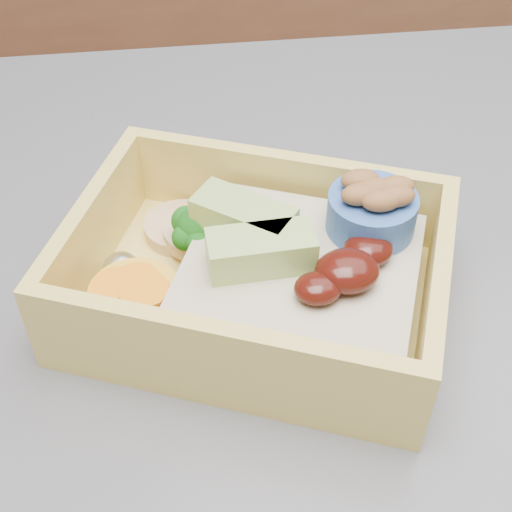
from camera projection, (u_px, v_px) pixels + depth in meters
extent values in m
cube|color=brown|center=(133.00, 55.00, 1.57)|extent=(3.20, 0.60, 0.90)
cube|color=#E0C45C|center=(256.00, 299.00, 0.40)|extent=(0.24, 0.21, 0.01)
cube|color=#E0C45C|center=(284.00, 188.00, 0.43)|extent=(0.19, 0.08, 0.05)
cube|color=#E0C45C|center=(220.00, 360.00, 0.34)|extent=(0.19, 0.08, 0.05)
cube|color=#E0C45C|center=(435.00, 297.00, 0.37)|extent=(0.06, 0.12, 0.05)
cube|color=#E0C45C|center=(93.00, 233.00, 0.40)|extent=(0.06, 0.12, 0.05)
cube|color=tan|center=(299.00, 283.00, 0.39)|extent=(0.15, 0.15, 0.03)
ellipsoid|color=#340C07|center=(347.00, 271.00, 0.36)|extent=(0.04, 0.04, 0.02)
ellipsoid|color=#340C07|center=(368.00, 250.00, 0.37)|extent=(0.03, 0.03, 0.01)
ellipsoid|color=#340C07|center=(318.00, 288.00, 0.35)|extent=(0.03, 0.03, 0.01)
cube|color=#9FC567|center=(261.00, 251.00, 0.37)|extent=(0.06, 0.03, 0.02)
cube|color=#9FC567|center=(244.00, 218.00, 0.39)|extent=(0.06, 0.05, 0.02)
cylinder|color=#5D924E|center=(198.00, 252.00, 0.41)|extent=(0.01, 0.01, 0.02)
sphere|color=#166016|center=(196.00, 227.00, 0.40)|extent=(0.02, 0.02, 0.02)
sphere|color=#166016|center=(214.00, 227.00, 0.40)|extent=(0.02, 0.02, 0.02)
sphere|color=#166016|center=(187.00, 221.00, 0.41)|extent=(0.02, 0.02, 0.02)
sphere|color=#166016|center=(198.00, 241.00, 0.40)|extent=(0.02, 0.02, 0.02)
sphere|color=#166016|center=(185.00, 237.00, 0.40)|extent=(0.02, 0.02, 0.02)
sphere|color=#166016|center=(202.00, 220.00, 0.41)|extent=(0.02, 0.02, 0.02)
cylinder|color=gold|center=(136.00, 304.00, 0.38)|extent=(0.05, 0.05, 0.02)
cylinder|color=orange|center=(136.00, 282.00, 0.37)|extent=(0.03, 0.03, 0.00)
cylinder|color=orange|center=(116.00, 287.00, 0.37)|extent=(0.03, 0.03, 0.00)
cylinder|color=orange|center=(144.00, 292.00, 0.36)|extent=(0.03, 0.03, 0.00)
cylinder|color=tan|center=(181.00, 228.00, 0.44)|extent=(0.04, 0.04, 0.01)
cylinder|color=tan|center=(201.00, 233.00, 0.42)|extent=(0.04, 0.04, 0.01)
ellipsoid|color=silver|center=(240.00, 221.00, 0.43)|extent=(0.02, 0.02, 0.02)
ellipsoid|color=silver|center=(122.00, 270.00, 0.40)|extent=(0.02, 0.02, 0.02)
cylinder|color=#325BAC|center=(371.00, 213.00, 0.39)|extent=(0.05, 0.05, 0.02)
ellipsoid|color=brown|center=(375.00, 189.00, 0.38)|extent=(0.02, 0.02, 0.01)
ellipsoid|color=brown|center=(395.00, 187.00, 0.38)|extent=(0.02, 0.02, 0.01)
ellipsoid|color=brown|center=(360.00, 180.00, 0.38)|extent=(0.02, 0.02, 0.01)
ellipsoid|color=brown|center=(381.00, 201.00, 0.37)|extent=(0.02, 0.02, 0.01)
ellipsoid|color=brown|center=(361.00, 194.00, 0.37)|extent=(0.02, 0.02, 0.01)
ellipsoid|color=brown|center=(395.00, 196.00, 0.37)|extent=(0.02, 0.02, 0.01)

